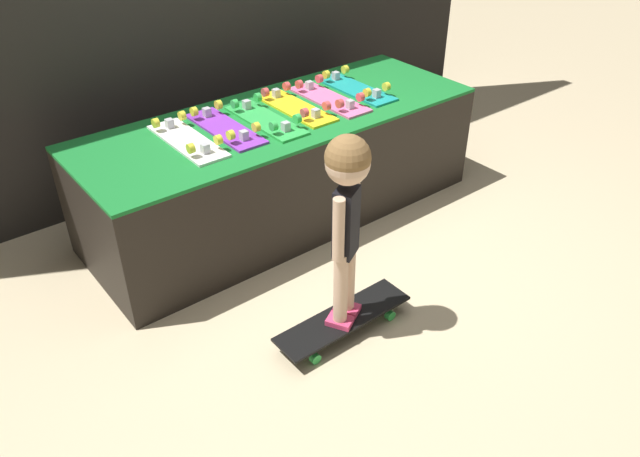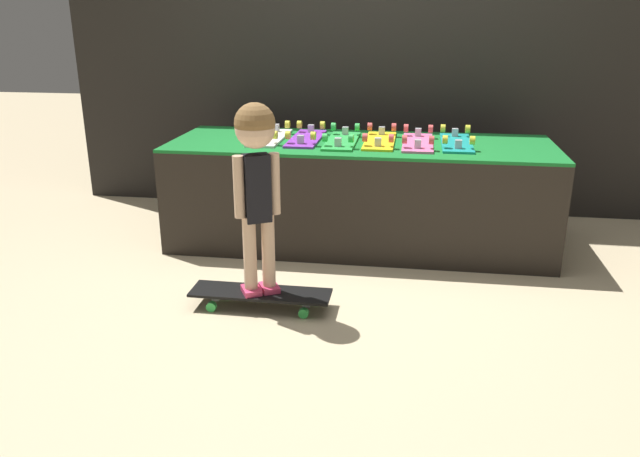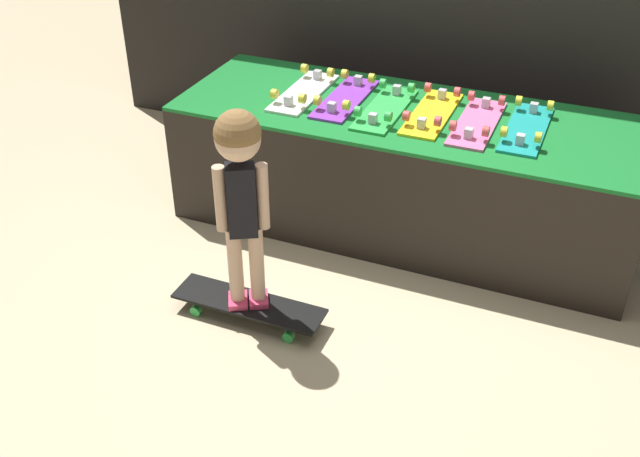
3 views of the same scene
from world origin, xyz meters
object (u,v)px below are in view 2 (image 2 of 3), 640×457
at_px(skateboard_green_on_rack, 342,139).
at_px(child, 256,163).
at_px(skateboard_teal_on_rack, 456,141).
at_px(skateboard_on_floor, 261,294).
at_px(skateboard_white_on_rack, 270,136).
at_px(skateboard_purple_on_rack, 306,137).
at_px(skateboard_yellow_on_rack, 380,139).
at_px(skateboard_pink_on_rack, 418,141).

height_order(skateboard_green_on_rack, child, child).
height_order(skateboard_teal_on_rack, skateboard_on_floor, skateboard_teal_on_rack).
bearing_deg(skateboard_white_on_rack, skateboard_on_floor, -80.21).
height_order(skateboard_on_floor, child, child).
height_order(skateboard_purple_on_rack, skateboard_teal_on_rack, same).
xyz_separation_m(skateboard_yellow_on_rack, child, (-0.54, -1.10, 0.08)).
height_order(skateboard_purple_on_rack, skateboard_pink_on_rack, same).
xyz_separation_m(skateboard_green_on_rack, skateboard_on_floor, (-0.30, -1.06, -0.63)).
relative_size(skateboard_pink_on_rack, child, 0.61).
distance_m(skateboard_white_on_rack, skateboard_yellow_on_rack, 0.73).
relative_size(skateboard_purple_on_rack, skateboard_teal_on_rack, 1.00).
bearing_deg(skateboard_pink_on_rack, skateboard_on_floor, -125.84).
xyz_separation_m(skateboard_purple_on_rack, child, (-0.05, -1.11, 0.08)).
distance_m(skateboard_green_on_rack, skateboard_teal_on_rack, 0.73).
height_order(skateboard_teal_on_rack, child, child).
bearing_deg(skateboard_on_floor, skateboard_teal_on_rack, 47.32).
xyz_separation_m(skateboard_on_floor, child, (-0.00, 0.00, 0.70)).
bearing_deg(skateboard_green_on_rack, child, -105.52).
xyz_separation_m(skateboard_purple_on_rack, skateboard_yellow_on_rack, (0.49, -0.01, 0.00)).
height_order(skateboard_white_on_rack, skateboard_purple_on_rack, same).
bearing_deg(skateboard_white_on_rack, skateboard_green_on_rack, -4.59).
bearing_deg(skateboard_white_on_rack, child, -80.21).
height_order(skateboard_white_on_rack, child, child).
relative_size(skateboard_pink_on_rack, skateboard_teal_on_rack, 1.00).
distance_m(skateboard_green_on_rack, skateboard_pink_on_rack, 0.49).
relative_size(skateboard_white_on_rack, skateboard_purple_on_rack, 1.00).
bearing_deg(skateboard_teal_on_rack, skateboard_green_on_rack, -176.33).
distance_m(skateboard_white_on_rack, skateboard_pink_on_rack, 0.97).
height_order(skateboard_white_on_rack, skateboard_on_floor, skateboard_white_on_rack).
xyz_separation_m(skateboard_teal_on_rack, child, (-1.02, -1.11, 0.08)).
bearing_deg(skateboard_on_floor, skateboard_pink_on_rack, 54.16).
bearing_deg(skateboard_yellow_on_rack, skateboard_white_on_rack, -179.93).
height_order(skateboard_green_on_rack, skateboard_yellow_on_rack, same).
xyz_separation_m(skateboard_white_on_rack, skateboard_purple_on_rack, (0.24, 0.01, 0.00)).
relative_size(skateboard_green_on_rack, child, 0.61).
relative_size(skateboard_white_on_rack, skateboard_green_on_rack, 1.00).
bearing_deg(skateboard_pink_on_rack, skateboard_white_on_rack, 178.73).
height_order(skateboard_purple_on_rack, child, child).
distance_m(skateboard_white_on_rack, child, 1.12).
distance_m(skateboard_green_on_rack, child, 1.11).
bearing_deg(skateboard_pink_on_rack, skateboard_teal_on_rack, 6.88).
xyz_separation_m(skateboard_purple_on_rack, skateboard_on_floor, (-0.05, -1.11, -0.63)).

